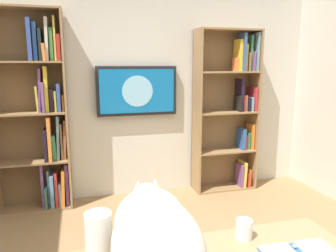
% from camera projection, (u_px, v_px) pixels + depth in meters
% --- Properties ---
extents(wall_back, '(4.52, 0.06, 2.70)m').
position_uv_depth(wall_back, '(132.00, 82.00, 3.79)').
color(wall_back, beige).
rests_on(wall_back, ground).
extents(bookshelf_left, '(0.77, 0.28, 1.96)m').
position_uv_depth(bookshelf_left, '(231.00, 109.00, 4.00)').
color(bookshelf_left, '#937047').
rests_on(bookshelf_left, ground).
extents(bookshelf_right, '(0.76, 0.28, 2.11)m').
position_uv_depth(bookshelf_right, '(40.00, 115.00, 3.42)').
color(bookshelf_right, '#937047').
rests_on(bookshelf_right, ground).
extents(wall_mounted_tv, '(0.93, 0.07, 0.57)m').
position_uv_depth(wall_mounted_tv, '(137.00, 91.00, 3.73)').
color(wall_mounted_tv, black).
extents(cat, '(0.33, 0.68, 0.38)m').
position_uv_depth(cat, '(155.00, 241.00, 1.19)').
color(cat, white).
rests_on(cat, desk).
extents(paper_towel_roll, '(0.11, 0.11, 0.24)m').
position_uv_depth(paper_towel_roll, '(99.00, 241.00, 1.33)').
color(paper_towel_roll, white).
rests_on(paper_towel_roll, desk).
extents(coffee_mug, '(0.08, 0.08, 0.10)m').
position_uv_depth(coffee_mug, '(244.00, 229.00, 1.56)').
color(coffee_mug, white).
rests_on(coffee_mug, desk).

